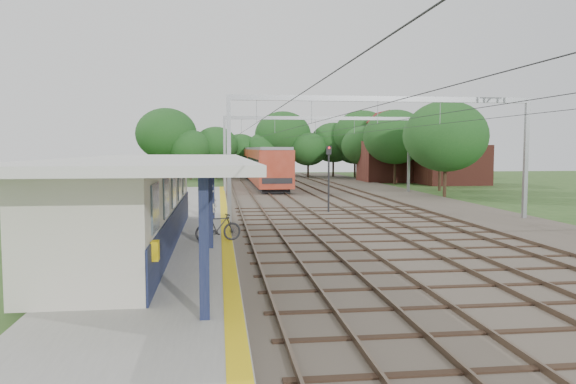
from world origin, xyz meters
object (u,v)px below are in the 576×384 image
bicycle (218,227)px  signal_post (329,171)px  train (260,163)px  person (210,201)px

bicycle → signal_post: 13.97m
bicycle → signal_post: bearing=-47.7°
train → signal_post: bearing=-86.8°
bicycle → train: (5.10, 45.25, 1.37)m
train → bicycle: bearing=-96.4°
signal_post → train: bearing=86.5°
person → train: size_ratio=0.05×
train → signal_post: (1.85, -33.26, 0.38)m
person → bicycle: size_ratio=1.00×
person → bicycle: person is taller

